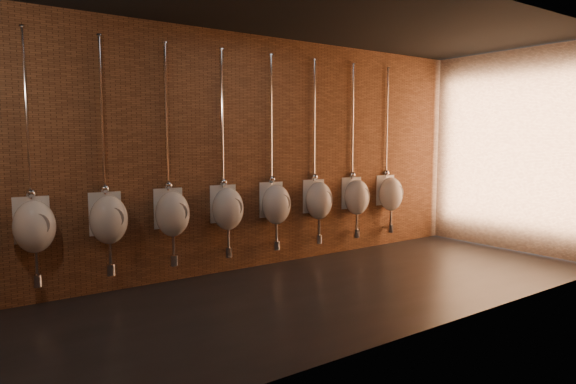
{
  "coord_description": "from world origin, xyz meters",
  "views": [
    {
      "loc": [
        -3.49,
        -4.53,
        1.8
      ],
      "look_at": [
        0.43,
        0.9,
        1.1
      ],
      "focal_mm": 32.0,
      "sensor_mm": 36.0,
      "label": 1
    }
  ],
  "objects_px": {
    "urinal_5": "(276,203)",
    "urinal_7": "(357,196)",
    "urinal_4": "(228,208)",
    "urinal_6": "(319,199)",
    "urinal_3": "(172,213)",
    "urinal_8": "(390,193)",
    "urinal_2": "(109,218)",
    "urinal_1": "(34,225)"
  },
  "relations": [
    {
      "from": "urinal_5",
      "to": "urinal_7",
      "type": "height_order",
      "value": "same"
    },
    {
      "from": "urinal_4",
      "to": "urinal_6",
      "type": "height_order",
      "value": "same"
    },
    {
      "from": "urinal_3",
      "to": "urinal_8",
      "type": "height_order",
      "value": "same"
    },
    {
      "from": "urinal_2",
      "to": "urinal_3",
      "type": "distance_m",
      "value": 0.77
    },
    {
      "from": "urinal_2",
      "to": "urinal_8",
      "type": "bearing_deg",
      "value": 0.0
    },
    {
      "from": "urinal_3",
      "to": "urinal_7",
      "type": "xyz_separation_m",
      "value": [
        3.09,
        0.0,
        0.0
      ]
    },
    {
      "from": "urinal_2",
      "to": "urinal_4",
      "type": "distance_m",
      "value": 1.54
    },
    {
      "from": "urinal_5",
      "to": "urinal_8",
      "type": "bearing_deg",
      "value": 0.0
    },
    {
      "from": "urinal_4",
      "to": "urinal_5",
      "type": "relative_size",
      "value": 1.0
    },
    {
      "from": "urinal_6",
      "to": "urinal_8",
      "type": "height_order",
      "value": "same"
    },
    {
      "from": "urinal_3",
      "to": "urinal_5",
      "type": "relative_size",
      "value": 1.0
    },
    {
      "from": "urinal_1",
      "to": "urinal_6",
      "type": "distance_m",
      "value": 3.86
    },
    {
      "from": "urinal_7",
      "to": "urinal_2",
      "type": "bearing_deg",
      "value": 180.0
    },
    {
      "from": "urinal_3",
      "to": "urinal_7",
      "type": "distance_m",
      "value": 3.09
    },
    {
      "from": "urinal_4",
      "to": "urinal_6",
      "type": "relative_size",
      "value": 1.0
    },
    {
      "from": "urinal_8",
      "to": "urinal_5",
      "type": "bearing_deg",
      "value": 180.0
    },
    {
      "from": "urinal_2",
      "to": "urinal_6",
      "type": "height_order",
      "value": "same"
    },
    {
      "from": "urinal_1",
      "to": "urinal_6",
      "type": "bearing_deg",
      "value": 0.0
    },
    {
      "from": "urinal_4",
      "to": "urinal_6",
      "type": "bearing_deg",
      "value": 0.0
    },
    {
      "from": "urinal_6",
      "to": "urinal_3",
      "type": "bearing_deg",
      "value": 180.0
    },
    {
      "from": "urinal_3",
      "to": "urinal_6",
      "type": "relative_size",
      "value": 1.0
    },
    {
      "from": "urinal_4",
      "to": "urinal_7",
      "type": "bearing_deg",
      "value": 0.0
    },
    {
      "from": "urinal_5",
      "to": "urinal_7",
      "type": "xyz_separation_m",
      "value": [
        1.54,
        0.0,
        0.0
      ]
    },
    {
      "from": "urinal_5",
      "to": "urinal_8",
      "type": "xyz_separation_m",
      "value": [
        2.31,
        0.0,
        0.0
      ]
    },
    {
      "from": "urinal_2",
      "to": "urinal_5",
      "type": "xyz_separation_m",
      "value": [
        2.31,
        0.0,
        0.0
      ]
    },
    {
      "from": "urinal_1",
      "to": "urinal_8",
      "type": "height_order",
      "value": "same"
    },
    {
      "from": "urinal_2",
      "to": "urinal_6",
      "type": "relative_size",
      "value": 1.0
    },
    {
      "from": "urinal_4",
      "to": "urinal_7",
      "type": "height_order",
      "value": "same"
    },
    {
      "from": "urinal_3",
      "to": "urinal_5",
      "type": "distance_m",
      "value": 1.54
    },
    {
      "from": "urinal_2",
      "to": "urinal_3",
      "type": "bearing_deg",
      "value": 0.0
    },
    {
      "from": "urinal_4",
      "to": "urinal_8",
      "type": "distance_m",
      "value": 3.09
    },
    {
      "from": "urinal_7",
      "to": "urinal_6",
      "type": "bearing_deg",
      "value": 180.0
    },
    {
      "from": "urinal_3",
      "to": "urinal_4",
      "type": "relative_size",
      "value": 1.0
    },
    {
      "from": "urinal_1",
      "to": "urinal_4",
      "type": "xyz_separation_m",
      "value": [
        2.31,
        0.0,
        0.0
      ]
    },
    {
      "from": "urinal_5",
      "to": "urinal_7",
      "type": "relative_size",
      "value": 1.0
    },
    {
      "from": "urinal_3",
      "to": "urinal_2",
      "type": "bearing_deg",
      "value": 180.0
    },
    {
      "from": "urinal_4",
      "to": "urinal_7",
      "type": "xyz_separation_m",
      "value": [
        2.31,
        0.0,
        0.0
      ]
    },
    {
      "from": "urinal_2",
      "to": "urinal_8",
      "type": "xyz_separation_m",
      "value": [
        4.63,
        0.0,
        0.0
      ]
    },
    {
      "from": "urinal_2",
      "to": "urinal_7",
      "type": "relative_size",
      "value": 1.0
    },
    {
      "from": "urinal_1",
      "to": "urinal_2",
      "type": "height_order",
      "value": "same"
    },
    {
      "from": "urinal_3",
      "to": "urinal_6",
      "type": "xyz_separation_m",
      "value": [
        2.31,
        0.0,
        0.0
      ]
    },
    {
      "from": "urinal_2",
      "to": "urinal_6",
      "type": "bearing_deg",
      "value": 0.0
    }
  ]
}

